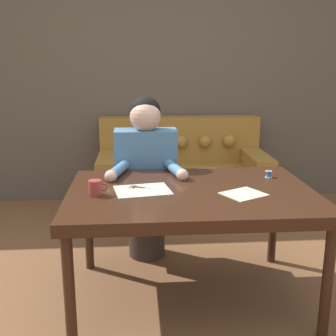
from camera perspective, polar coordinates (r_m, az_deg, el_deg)
name	(u,v)px	position (r m, az deg, el deg)	size (l,w,h in m)	color
ground_plane	(176,304)	(2.79, 1.13, -17.89)	(16.00, 16.00, 0.00)	brown
wall_back	(157,79)	(4.51, -1.45, 11.99)	(8.00, 0.06, 2.60)	brown
dining_table	(191,200)	(2.57, 3.13, -4.35)	(1.49, 1.03, 0.73)	#381E11
couch	(182,179)	(4.27, 1.89, -1.47)	(1.65, 0.85, 0.92)	olive
person	(146,175)	(3.16, -2.99, -0.97)	(0.55, 0.61, 1.24)	#33281E
pattern_paper_main	(143,190)	(2.54, -3.47, -3.02)	(0.36, 0.30, 0.00)	beige
pattern_paper_offcut	(244,194)	(2.51, 10.20, -3.49)	(0.29, 0.28, 0.00)	beige
scissors	(141,188)	(2.59, -3.66, -2.70)	(0.24, 0.14, 0.01)	silver
mug	(95,188)	(2.47, -9.82, -2.66)	(0.11, 0.08, 0.09)	#9E3833
thread_spool	(268,174)	(2.90, 13.46, -0.80)	(0.04, 0.04, 0.05)	#3366B2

